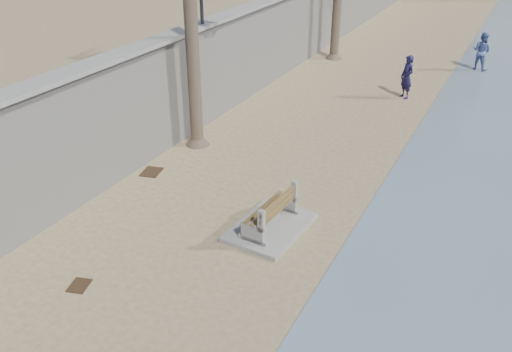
% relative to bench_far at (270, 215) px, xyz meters
% --- Properties ---
extents(seawall, '(0.45, 70.00, 3.50)m').
position_rel_bench_far_xyz_m(seawall, '(-5.31, 13.39, 1.33)').
color(seawall, gray).
rests_on(seawall, ground_plane).
extents(bench_far, '(1.73, 2.41, 0.97)m').
position_rel_bench_far_xyz_m(bench_far, '(0.00, 0.00, 0.00)').
color(bench_far, gray).
rests_on(bench_far, ground_plane).
extents(person_a, '(0.88, 0.86, 2.04)m').
position_rel_bench_far_xyz_m(person_a, '(0.68, 11.45, 0.60)').
color(person_a, '#171438').
rests_on(person_a, ground_plane).
extents(person_b, '(1.13, 0.99, 1.97)m').
position_rel_bench_far_xyz_m(person_b, '(2.89, 17.08, 0.56)').
color(person_b, '#485995').
rests_on(person_b, ground_plane).
extents(debris_c, '(0.67, 0.77, 0.03)m').
position_rel_bench_far_xyz_m(debris_c, '(-4.60, 1.18, -0.41)').
color(debris_c, '#382616').
rests_on(debris_c, ground_plane).
extents(debris_d, '(0.51, 0.58, 0.03)m').
position_rel_bench_far_xyz_m(debris_d, '(-2.74, -3.91, -0.41)').
color(debris_d, '#382616').
rests_on(debris_d, ground_plane).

